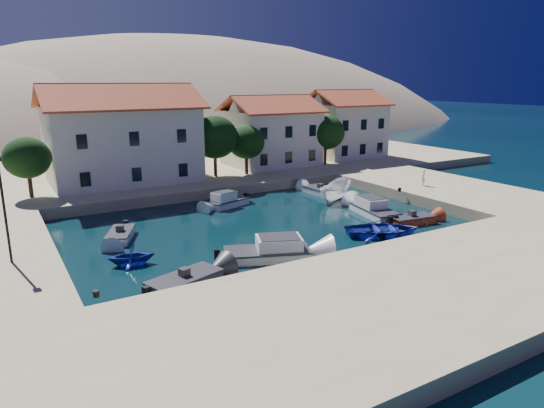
{
  "coord_description": "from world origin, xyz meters",
  "views": [
    {
      "loc": [
        -17.93,
        -21.78,
        11.01
      ],
      "look_at": [
        0.06,
        8.6,
        2.0
      ],
      "focal_mm": 32.0,
      "sensor_mm": 36.0,
      "label": 1
    }
  ],
  "objects_px": {
    "building_right": "(344,123)",
    "rowboat_south": "(382,235)",
    "building_mid": "(271,130)",
    "pedestrian": "(423,178)",
    "lamppost": "(3,198)",
    "building_left": "(122,133)",
    "cabin_cruiser_east": "(375,210)",
    "cabin_cruiser_south": "(267,251)",
    "boat_east": "(335,200)"
  },
  "relations": [
    {
      "from": "building_mid",
      "to": "pedestrian",
      "type": "height_order",
      "value": "building_mid"
    },
    {
      "from": "building_right",
      "to": "rowboat_south",
      "type": "relative_size",
      "value": 1.74
    },
    {
      "from": "pedestrian",
      "to": "cabin_cruiser_east",
      "type": "bearing_deg",
      "value": -5.59
    },
    {
      "from": "lamppost",
      "to": "pedestrian",
      "type": "relative_size",
      "value": 3.95
    },
    {
      "from": "cabin_cruiser_east",
      "to": "building_mid",
      "type": "bearing_deg",
      "value": 4.44
    },
    {
      "from": "lamppost",
      "to": "boat_east",
      "type": "bearing_deg",
      "value": 11.29
    },
    {
      "from": "building_left",
      "to": "pedestrian",
      "type": "relative_size",
      "value": 9.33
    },
    {
      "from": "building_right",
      "to": "cabin_cruiser_east",
      "type": "bearing_deg",
      "value": -122.9
    },
    {
      "from": "lamppost",
      "to": "pedestrian",
      "type": "xyz_separation_m",
      "value": [
        36.06,
        2.76,
        -2.97
      ]
    },
    {
      "from": "cabin_cruiser_east",
      "to": "building_right",
      "type": "bearing_deg",
      "value": -21.84
    },
    {
      "from": "cabin_cruiser_east",
      "to": "lamppost",
      "type": "bearing_deg",
      "value": 100.25
    },
    {
      "from": "rowboat_south",
      "to": "boat_east",
      "type": "distance_m",
      "value": 10.82
    },
    {
      "from": "building_mid",
      "to": "cabin_cruiser_east",
      "type": "bearing_deg",
      "value": -96.62
    },
    {
      "from": "cabin_cruiser_east",
      "to": "boat_east",
      "type": "height_order",
      "value": "cabin_cruiser_east"
    },
    {
      "from": "rowboat_south",
      "to": "building_mid",
      "type": "bearing_deg",
      "value": 12.25
    },
    {
      "from": "building_right",
      "to": "lamppost",
      "type": "bearing_deg",
      "value": -152.07
    },
    {
      "from": "building_right",
      "to": "cabin_cruiser_south",
      "type": "bearing_deg",
      "value": -135.81
    },
    {
      "from": "cabin_cruiser_south",
      "to": "cabin_cruiser_east",
      "type": "bearing_deg",
      "value": 39.73
    },
    {
      "from": "cabin_cruiser_east",
      "to": "boat_east",
      "type": "relative_size",
      "value": 1.05
    },
    {
      "from": "building_right",
      "to": "boat_east",
      "type": "xyz_separation_m",
      "value": [
        -14.12,
        -16.53,
        -5.47
      ]
    },
    {
      "from": "building_mid",
      "to": "cabin_cruiser_south",
      "type": "distance_m",
      "value": 30.24
    },
    {
      "from": "building_left",
      "to": "lamppost",
      "type": "xyz_separation_m",
      "value": [
        -11.5,
        -20.0,
        -1.18
      ]
    },
    {
      "from": "building_left",
      "to": "building_right",
      "type": "distance_m",
      "value": 30.07
    },
    {
      "from": "building_mid",
      "to": "building_left",
      "type": "bearing_deg",
      "value": -176.82
    },
    {
      "from": "boat_east",
      "to": "lamppost",
      "type": "bearing_deg",
      "value": 71.8
    },
    {
      "from": "building_mid",
      "to": "boat_east",
      "type": "distance_m",
      "value": 16.52
    },
    {
      "from": "building_mid",
      "to": "lamppost",
      "type": "xyz_separation_m",
      "value": [
        -29.5,
        -21.0,
        -0.47
      ]
    },
    {
      "from": "building_mid",
      "to": "cabin_cruiser_east",
      "type": "xyz_separation_m",
      "value": [
        -2.48,
        -21.38,
        -4.75
      ]
    },
    {
      "from": "cabin_cruiser_south",
      "to": "pedestrian",
      "type": "distance_m",
      "value": 23.17
    },
    {
      "from": "building_left",
      "to": "cabin_cruiser_south",
      "type": "xyz_separation_m",
      "value": [
        2.63,
        -24.61,
        -5.46
      ]
    },
    {
      "from": "lamppost",
      "to": "rowboat_south",
      "type": "xyz_separation_m",
      "value": [
        23.82,
        -4.75,
        -4.75
      ]
    },
    {
      "from": "lamppost",
      "to": "rowboat_south",
      "type": "height_order",
      "value": "lamppost"
    },
    {
      "from": "building_left",
      "to": "cabin_cruiser_east",
      "type": "relative_size",
      "value": 2.68
    },
    {
      "from": "boat_east",
      "to": "pedestrian",
      "type": "xyz_separation_m",
      "value": [
        8.68,
        -2.71,
        1.79
      ]
    },
    {
      "from": "boat_east",
      "to": "building_left",
      "type": "bearing_deg",
      "value": 18.05
    },
    {
      "from": "lamppost",
      "to": "boat_east",
      "type": "distance_m",
      "value": 28.33
    },
    {
      "from": "building_right",
      "to": "boat_east",
      "type": "relative_size",
      "value": 1.81
    },
    {
      "from": "cabin_cruiser_east",
      "to": "pedestrian",
      "type": "relative_size",
      "value": 3.49
    },
    {
      "from": "building_left",
      "to": "boat_east",
      "type": "distance_m",
      "value": 22.33
    },
    {
      "from": "cabin_cruiser_south",
      "to": "rowboat_south",
      "type": "bearing_deg",
      "value": 20.75
    },
    {
      "from": "building_right",
      "to": "rowboat_south",
      "type": "height_order",
      "value": "building_right"
    },
    {
      "from": "building_mid",
      "to": "pedestrian",
      "type": "bearing_deg",
      "value": -70.22
    },
    {
      "from": "lamppost",
      "to": "pedestrian",
      "type": "distance_m",
      "value": 36.29
    },
    {
      "from": "lamppost",
      "to": "rowboat_south",
      "type": "distance_m",
      "value": 24.75
    },
    {
      "from": "cabin_cruiser_south",
      "to": "pedestrian",
      "type": "height_order",
      "value": "pedestrian"
    },
    {
      "from": "boat_east",
      "to": "building_mid",
      "type": "bearing_deg",
      "value": -37.25
    },
    {
      "from": "cabin_cruiser_south",
      "to": "rowboat_south",
      "type": "relative_size",
      "value": 1.09
    },
    {
      "from": "building_left",
      "to": "pedestrian",
      "type": "xyz_separation_m",
      "value": [
        24.56,
        -17.24,
        -4.15
      ]
    },
    {
      "from": "pedestrian",
      "to": "building_left",
      "type": "bearing_deg",
      "value": -59.82
    },
    {
      "from": "building_left",
      "to": "rowboat_south",
      "type": "relative_size",
      "value": 2.71
    }
  ]
}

